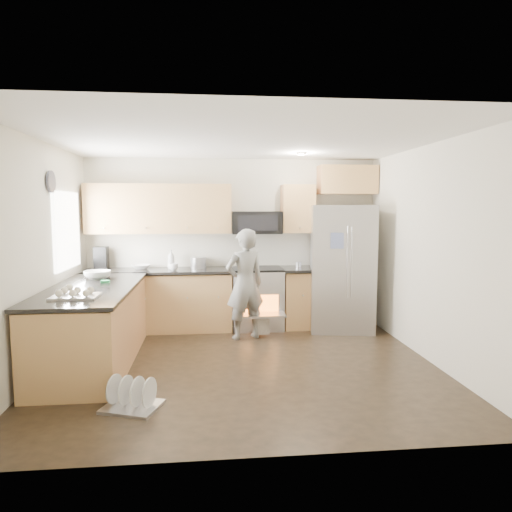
{
  "coord_description": "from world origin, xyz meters",
  "views": [
    {
      "loc": [
        -0.38,
        -5.18,
        1.84
      ],
      "look_at": [
        0.21,
        0.5,
        1.24
      ],
      "focal_mm": 32.0,
      "sensor_mm": 36.0,
      "label": 1
    }
  ],
  "objects": [
    {
      "name": "ground",
      "position": [
        0.0,
        0.0,
        0.0
      ],
      "size": [
        4.5,
        4.5,
        0.0
      ],
      "primitive_type": "plane",
      "color": "black",
      "rests_on": "ground"
    },
    {
      "name": "room_shell",
      "position": [
        -0.04,
        0.02,
        1.67
      ],
      "size": [
        4.54,
        4.04,
        2.62
      ],
      "color": "beige",
      "rests_on": "ground"
    },
    {
      "name": "back_cabinet_run",
      "position": [
        -0.59,
        1.75,
        0.96
      ],
      "size": [
        4.45,
        0.64,
        2.5
      ],
      "color": "#B67549",
      "rests_on": "ground"
    },
    {
      "name": "peninsula",
      "position": [
        -1.75,
        0.25,
        0.47
      ],
      "size": [
        0.96,
        2.36,
        1.03
      ],
      "color": "#B67549",
      "rests_on": "ground"
    },
    {
      "name": "stove_range",
      "position": [
        0.35,
        1.69,
        0.68
      ],
      "size": [
        0.76,
        0.97,
        1.79
      ],
      "color": "#B7B7BC",
      "rests_on": "ground"
    },
    {
      "name": "refrigerator",
      "position": [
        1.61,
        1.45,
        0.94
      ],
      "size": [
        1.03,
        0.87,
        1.88
      ],
      "rotation": [
        0.0,
        0.0,
        -0.17
      ],
      "color": "#B7B7BC",
      "rests_on": "ground"
    },
    {
      "name": "person",
      "position": [
        0.12,
        1.13,
        0.78
      ],
      "size": [
        0.66,
        0.54,
        1.56
      ],
      "primitive_type": "imported",
      "rotation": [
        0.0,
        0.0,
        3.47
      ],
      "color": "gray",
      "rests_on": "ground"
    },
    {
      "name": "dish_rack",
      "position": [
        -1.1,
        -1.05,
        0.08
      ],
      "size": [
        0.6,
        0.54,
        0.31
      ],
      "rotation": [
        0.0,
        0.0,
        -0.35
      ],
      "color": "#B7B7BC",
      "rests_on": "ground"
    }
  ]
}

